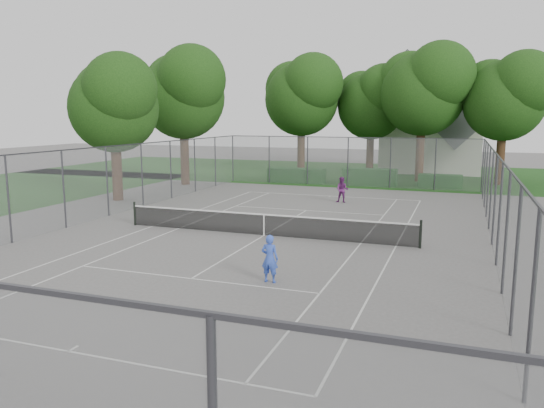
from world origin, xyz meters
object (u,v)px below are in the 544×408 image
(girl_player, at_px, (270,259))
(woman_player, at_px, (342,190))
(tennis_net, at_px, (264,224))
(house, at_px, (432,124))

(girl_player, xyz_separation_m, woman_player, (-1.18, 15.52, 0.01))
(tennis_net, relative_size, girl_player, 8.72)
(house, distance_m, woman_player, 20.67)
(house, height_order, woman_player, house)
(tennis_net, xyz_separation_m, girl_player, (2.41, -5.87, 0.23))
(girl_player, bearing_deg, tennis_net, -66.76)
(tennis_net, bearing_deg, girl_player, -67.70)
(house, xyz_separation_m, woman_player, (-3.73, -20.03, -3.49))
(tennis_net, height_order, girl_player, girl_player)
(tennis_net, distance_m, house, 30.32)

